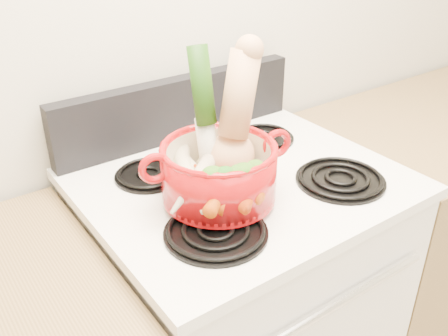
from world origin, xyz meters
TOP-DOWN VIEW (x-y plane):
  - wall_back at (0.00, 1.75)m, footprint 3.50×0.02m
  - stove_body at (0.00, 1.40)m, footprint 0.76×0.65m
  - cooktop at (0.00, 1.40)m, footprint 0.78×0.67m
  - control_backsplash at (0.00, 1.70)m, footprint 0.76×0.05m
  - oven_handle at (0.00, 1.06)m, footprint 0.60×0.02m
  - counter_right at (1.07, 1.40)m, footprint 1.36×0.65m
  - burner_front_left at (-0.19, 1.24)m, footprint 0.22×0.22m
  - burner_front_right at (0.19, 1.24)m, footprint 0.22×0.22m
  - burner_back_left at (-0.19, 1.54)m, footprint 0.17×0.17m
  - burner_back_right at (0.19, 1.54)m, footprint 0.17×0.17m
  - dutch_oven at (-0.11, 1.34)m, footprint 0.31×0.31m
  - pot_handle_left at (-0.26, 1.37)m, footprint 0.07×0.03m
  - pot_handle_right at (0.03, 1.31)m, footprint 0.07×0.03m
  - squash at (-0.05, 1.37)m, footprint 0.23×0.18m
  - leek at (-0.11, 1.39)m, footprint 0.06×0.12m
  - ginger at (-0.09, 1.41)m, footprint 0.09×0.08m
  - parsnip_0 at (-0.16, 1.37)m, footprint 0.06×0.22m
  - parsnip_1 at (-0.18, 1.35)m, footprint 0.11×0.22m
  - parsnip_2 at (-0.15, 1.36)m, footprint 0.05×0.19m
  - parsnip_3 at (-0.19, 1.32)m, footprint 0.18×0.14m
  - parsnip_4 at (-0.17, 1.39)m, footprint 0.12×0.18m
  - carrot_0 at (-0.15, 1.29)m, footprint 0.07×0.18m
  - carrot_1 at (-0.16, 1.29)m, footprint 0.07×0.15m
  - carrot_2 at (-0.11, 1.28)m, footprint 0.06×0.16m
  - carrot_3 at (-0.16, 1.26)m, footprint 0.14×0.11m
  - carrot_4 at (-0.15, 1.30)m, footprint 0.04×0.15m

SIDE VIEW (x-z plane):
  - counter_right at x=1.07m, z-range 0.00..0.90m
  - stove_body at x=0.00m, z-range 0.00..0.92m
  - oven_handle at x=0.00m, z-range 0.77..0.79m
  - cooktop at x=0.00m, z-range 0.92..0.95m
  - burner_front_left at x=-0.19m, z-range 0.95..0.97m
  - burner_front_right at x=0.19m, z-range 0.95..0.97m
  - burner_back_left at x=-0.19m, z-range 0.95..0.97m
  - burner_back_right at x=0.19m, z-range 0.95..0.97m
  - ginger at x=-0.09m, z-range 0.99..1.03m
  - carrot_1 at x=-0.16m, z-range 0.99..1.04m
  - carrot_0 at x=-0.15m, z-range 0.99..1.04m
  - parsnip_0 at x=-0.16m, z-range 0.99..1.05m
  - carrot_2 at x=-0.11m, z-range 1.00..1.04m
  - parsnip_2 at x=-0.15m, z-range 1.00..1.06m
  - parsnip_1 at x=-0.18m, z-range 1.00..1.06m
  - carrot_3 at x=-0.16m, z-range 1.01..1.05m
  - dutch_oven at x=-0.11m, z-range 0.97..1.10m
  - parsnip_3 at x=-0.19m, z-range 1.01..1.07m
  - carrot_4 at x=-0.15m, z-range 1.02..1.06m
  - control_backsplash at x=0.00m, z-range 0.95..1.13m
  - parsnip_4 at x=-0.17m, z-range 1.01..1.07m
  - pot_handle_left at x=-0.26m, z-range 1.04..1.11m
  - pot_handle_right at x=0.03m, z-range 1.04..1.11m
  - squash at x=-0.05m, z-range 0.98..1.30m
  - leek at x=-0.11m, z-range 0.99..1.32m
  - wall_back at x=0.00m, z-range 0.00..2.60m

